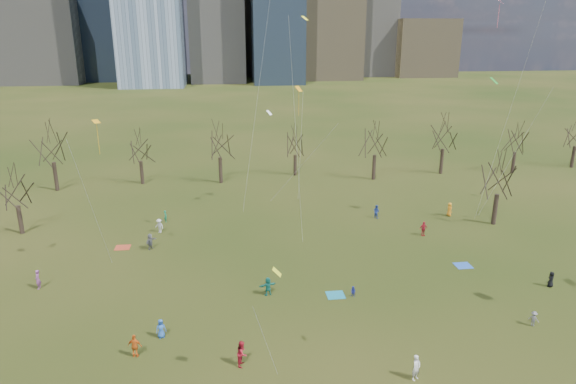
{
  "coord_description": "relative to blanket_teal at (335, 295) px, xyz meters",
  "views": [
    {
      "loc": [
        -6.06,
        -36.94,
        22.58
      ],
      "look_at": [
        0.0,
        12.0,
        7.0
      ],
      "focal_mm": 32.0,
      "sensor_mm": 36.0,
      "label": 1
    }
  ],
  "objects": [
    {
      "name": "ground",
      "position": [
        -3.17,
        -3.09,
        -0.01
      ],
      "size": [
        500.0,
        500.0,
        0.0
      ],
      "primitive_type": "plane",
      "color": "black",
      "rests_on": "ground"
    },
    {
      "name": "person_12",
      "position": [
        18.67,
        18.36,
        0.87
      ],
      "size": [
        0.67,
        0.93,
        1.77
      ],
      "primitive_type": "imported",
      "rotation": [
        0.0,
        0.0,
        1.71
      ],
      "color": "orange",
      "rests_on": "ground"
    },
    {
      "name": "person_14",
      "position": [
        9.25,
        18.81,
        0.84
      ],
      "size": [
        1.0,
        1.05,
        1.71
      ],
      "primitive_type": "imported",
      "rotation": [
        0.0,
        0.0,
        2.15
      ],
      "color": "#263FA5",
      "rests_on": "ground"
    },
    {
      "name": "person_8",
      "position": [
        1.48,
        -0.48,
        0.49
      ],
      "size": [
        0.61,
        0.62,
        1.01
      ],
      "primitive_type": "imported",
      "rotation": [
        0.0,
        0.0,
        5.43
      ],
      "color": "#2530A3",
      "rests_on": "ground"
    },
    {
      "name": "person_0",
      "position": [
        -14.68,
        -4.82,
        0.76
      ],
      "size": [
        0.87,
        0.69,
        1.55
      ],
      "primitive_type": "imported",
      "rotation": [
        0.0,
        0.0,
        0.3
      ],
      "color": "#2758AC",
      "rests_on": "ground"
    },
    {
      "name": "person_10",
      "position": [
        12.93,
        12.43,
        0.84
      ],
      "size": [
        1.07,
        0.61,
        1.72
      ],
      "primitive_type": "imported",
      "rotation": [
        0.0,
        0.0,
        0.21
      ],
      "color": "#AB182B",
      "rests_on": "ground"
    },
    {
      "name": "person_11",
      "position": [
        -17.68,
        12.4,
        0.87
      ],
      "size": [
        1.24,
        1.69,
        1.77
      ],
      "primitive_type": "imported",
      "rotation": [
        0.0,
        0.0,
        1.08
      ],
      "color": "slate",
      "rests_on": "ground"
    },
    {
      "name": "bare_tree_row",
      "position": [
        -3.25,
        34.13,
        6.1
      ],
      "size": [
        113.04,
        29.8,
        9.5
      ],
      "color": "black",
      "rests_on": "ground"
    },
    {
      "name": "blanket_navy",
      "position": [
        14.0,
        4.32,
        0.0
      ],
      "size": [
        1.6,
        1.5,
        0.03
      ],
      "primitive_type": "cube",
      "color": "blue",
      "rests_on": "ground"
    },
    {
      "name": "person_4",
      "position": [
        -16.26,
        -7.1,
        0.88
      ],
      "size": [
        1.12,
        0.67,
        1.79
      ],
      "primitive_type": "imported",
      "rotation": [
        0.0,
        0.0,
        2.91
      ],
      "color": "#D95E18",
      "rests_on": "ground"
    },
    {
      "name": "person_1",
      "position": [
        2.94,
        -12.01,
        0.92
      ],
      "size": [
        0.81,
        0.75,
        1.86
      ],
      "primitive_type": "imported",
      "rotation": [
        0.0,
        0.0,
        0.6
      ],
      "color": "silver",
      "rests_on": "ground"
    },
    {
      "name": "blanket_teal",
      "position": [
        0.0,
        0.0,
        0.0
      ],
      "size": [
        1.6,
        1.5,
        0.03
      ],
      "primitive_type": "cube",
      "color": "teal",
      "rests_on": "ground"
    },
    {
      "name": "person_9",
      "position": [
        -17.27,
        17.12,
        0.83
      ],
      "size": [
        1.26,
        1.12,
        1.69
      ],
      "primitive_type": "imported",
      "rotation": [
        0.0,
        0.0,
        5.71
      ],
      "color": "silver",
      "rests_on": "ground"
    },
    {
      "name": "person_3",
      "position": [
        14.65,
        -6.8,
        0.62
      ],
      "size": [
        0.9,
        0.92,
        1.27
      ],
      "primitive_type": "imported",
      "rotation": [
        0.0,
        0.0,
        2.32
      ],
      "color": "slate",
      "rests_on": "ground"
    },
    {
      "name": "person_7",
      "position": [
        -26.7,
        4.57,
        0.9
      ],
      "size": [
        0.46,
        0.68,
        1.83
      ],
      "primitive_type": "imported",
      "rotation": [
        0.0,
        0.0,
        4.75
      ],
      "color": "#884485",
      "rests_on": "ground"
    },
    {
      "name": "person_5",
      "position": [
        -5.97,
        0.79,
        0.84
      ],
      "size": [
        1.66,
        0.93,
        1.7
      ],
      "primitive_type": "imported",
      "rotation": [
        0.0,
        0.0,
        3.43
      ],
      "color": "#1A7569",
      "rests_on": "ground"
    },
    {
      "name": "blanket_crimson",
      "position": [
        -20.79,
        13.15,
        0.0
      ],
      "size": [
        1.6,
        1.5,
        0.03
      ],
      "primitive_type": "cube",
      "color": "#AD3B22",
      "rests_on": "ground"
    },
    {
      "name": "person_6",
      "position": [
        20.0,
        -0.87,
        0.73
      ],
      "size": [
        0.87,
        0.77,
        1.5
      ],
      "primitive_type": "imported",
      "rotation": [
        0.0,
        0.0,
        3.64
      ],
      "color": "black",
      "rests_on": "ground"
    },
    {
      "name": "person_2",
      "position": [
        -8.62,
        -9.01,
        0.95
      ],
      "size": [
        0.97,
        1.11,
        1.92
      ],
      "primitive_type": "imported",
      "rotation": [
        0.0,
        0.0,
        1.27
      ],
      "color": "#A91827",
      "rests_on": "ground"
    },
    {
      "name": "person_13",
      "position": [
        -16.91,
        20.59,
        0.73
      ],
      "size": [
        0.49,
        0.62,
        1.5
      ],
      "primitive_type": "imported",
      "rotation": [
        0.0,
        0.0,
        1.85
      ],
      "color": "#1C7F54",
      "rests_on": "ground"
    },
    {
      "name": "kites_airborne",
      "position": [
        -3.99,
        8.06,
        12.94
      ],
      "size": [
        60.71,
        40.0,
        30.85
      ],
      "color": "#EDA514",
      "rests_on": "ground"
    }
  ]
}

